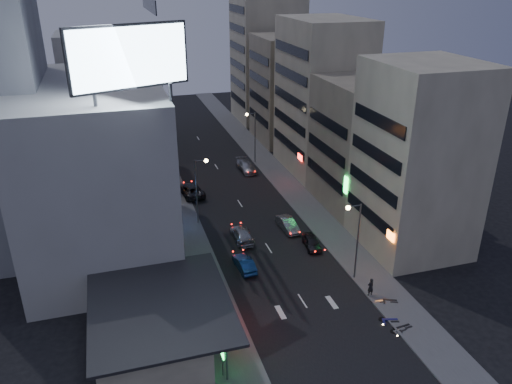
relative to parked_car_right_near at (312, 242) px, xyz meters
name	(u,v)px	position (x,y,z in m)	size (l,w,h in m)	color
ground	(320,328)	(-4.57, -12.80, -0.65)	(180.00, 180.00, 0.00)	black
sidewalk_left	(174,198)	(-12.57, 17.20, -0.59)	(4.00, 120.00, 0.12)	#4C4C4F
sidewalk_right	(287,185)	(3.43, 17.20, -0.59)	(4.00, 120.00, 0.12)	#4C4C4F
food_court	(150,326)	(-18.47, -10.80, 1.34)	(11.00, 13.00, 3.88)	beige
white_building	(96,169)	(-21.57, 7.20, 8.35)	(14.00, 24.00, 18.00)	#ACACA7
shophouse_near	(418,159)	(10.43, -2.30, 9.35)	(10.00, 11.00, 20.00)	beige
shophouse_mid	(366,144)	(10.93, 9.20, 7.35)	(11.00, 12.00, 16.00)	tan
shophouse_far	(322,97)	(10.43, 22.20, 10.35)	(10.00, 14.00, 22.00)	beige
far_left_a	(104,103)	(-20.07, 32.20, 9.35)	(11.00, 10.00, 20.00)	#ACACA7
far_left_b	(101,100)	(-20.57, 45.20, 6.85)	(12.00, 10.00, 15.00)	gray
far_right_a	(289,89)	(10.93, 37.20, 8.35)	(11.00, 12.00, 18.00)	tan
far_right_b	(267,59)	(11.43, 51.20, 11.35)	(12.00, 12.00, 24.00)	beige
billboard	(130,58)	(-17.56, -2.83, 21.01)	(9.52, 3.75, 6.20)	#595B60
street_lamp_right_near	(355,231)	(1.33, -6.80, 4.72)	(1.60, 0.44, 8.02)	#595B60
street_lamp_left	(199,182)	(-10.48, 9.20, 4.72)	(1.60, 0.44, 8.02)	#595B60
street_lamp_right_far	(253,130)	(1.33, 27.20, 4.72)	(1.60, 0.44, 8.02)	#595B60
parked_car_right_near	(312,242)	(0.00, 0.00, 0.00)	(1.53, 3.80, 1.30)	#25262B
parked_car_right_mid	(288,224)	(-1.11, 4.62, 0.05)	(1.48, 4.25, 1.40)	gray
parked_car_left	(191,190)	(-10.17, 17.68, 0.13)	(2.60, 5.63, 1.57)	black
parked_car_right_far	(246,166)	(-0.58, 24.14, 0.11)	(2.11, 5.20, 1.51)	#9C9DA4
road_car_blue	(244,264)	(-8.27, -2.09, 0.02)	(1.42, 4.08, 1.34)	navy
road_car_silver	(242,234)	(-6.89, 3.80, 0.06)	(1.99, 4.89, 1.42)	#9EA2A6
person	(371,287)	(1.73, -9.93, 0.37)	(0.66, 0.43, 1.80)	black
scooter_black_a	(409,318)	(2.90, -14.59, 0.06)	(1.93, 0.64, 1.18)	black
scooter_silver_a	(404,322)	(2.25, -14.84, -0.01)	(1.69, 0.56, 1.03)	#B5BABE
scooter_blue	(398,313)	(2.37, -13.71, 0.09)	(2.03, 0.68, 1.24)	navy
scooter_black_b	(398,294)	(3.78, -11.32, 0.06)	(1.91, 0.64, 1.17)	black
scooter_silver_b	(385,295)	(2.66, -10.95, -0.04)	(1.59, 0.53, 0.97)	#B0B3B8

